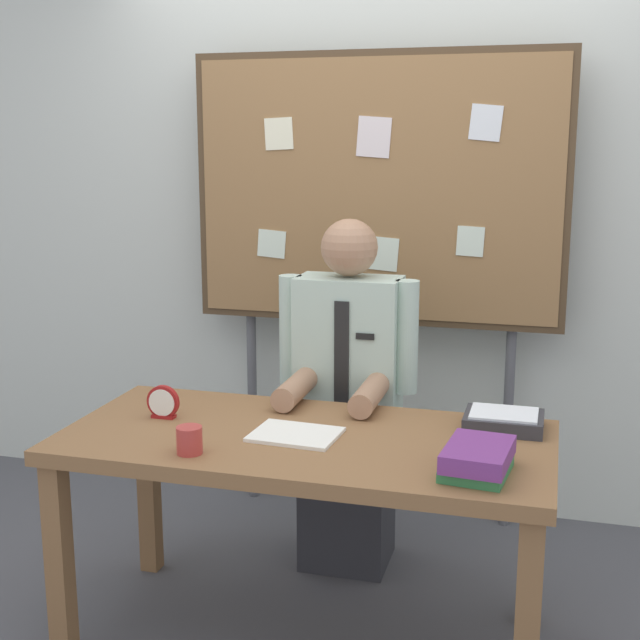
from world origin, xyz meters
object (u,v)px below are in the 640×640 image
Objects in this scene: desk at (306,462)px; person at (348,409)px; bulletin_board at (376,195)px; paper_tray at (504,421)px; coffee_mug at (189,440)px; book_stack at (477,459)px; open_notebook at (295,434)px; desk_clock at (163,403)px.

desk is 1.15× the size of person.
paper_tray is at bearing -53.42° from bulletin_board.
person reaches higher than coffee_mug.
book_stack is 0.87m from coffee_mug.
paper_tray is (0.62, -0.34, 0.12)m from person.
book_stack reaches higher than open_notebook.
bulletin_board reaches higher than desk_clock.
desk_clock is at bearing 173.42° from open_notebook.
desk_clock is 0.45× the size of paper_tray.
bulletin_board is 7.93× the size of paper_tray.
desk_clock is 1.35× the size of coffee_mug.
person is 0.68× the size of bulletin_board.
book_stack is 0.43m from paper_tray.
open_notebook is at bearing -6.58° from desk_clock.
person is 12.05× the size of desk_clock.
desk_clock reaches higher than paper_tray.
desk is 5.77× the size of book_stack.
coffee_mug is 1.05m from paper_tray.
person is 0.90m from coffee_mug.
book_stack is at bearing 4.61° from coffee_mug.
paper_tray is at bearing 21.10° from desk.
person reaches higher than desk.
paper_tray is at bearing 10.00° from desk_clock.
desk is 0.58m from person.
coffee_mug is at bearing -151.56° from paper_tray.
desk_clock is at bearing -133.98° from person.
bulletin_board is 1.25m from paper_tray.
desk is at bearing 35.40° from open_notebook.
book_stack is at bearing -65.56° from bulletin_board.
open_notebook is 1.07× the size of paper_tray.
open_notebook is at bearing 164.51° from book_stack.
coffee_mug is 0.33× the size of paper_tray.
coffee_mug is (-0.30, -0.26, 0.14)m from desk.
bulletin_board is 1.34m from desk_clock.
coffee_mug is at bearing -109.43° from person.
bulletin_board reaches higher than open_notebook.
open_notebook is 0.70m from paper_tray.
book_stack is at bearing -11.53° from desk_clock.
coffee_mug is at bearing -138.50° from open_notebook.
person reaches higher than paper_tray.
bulletin_board is (-0.00, 0.49, 0.80)m from person.
book_stack is 1.00× the size of open_notebook.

